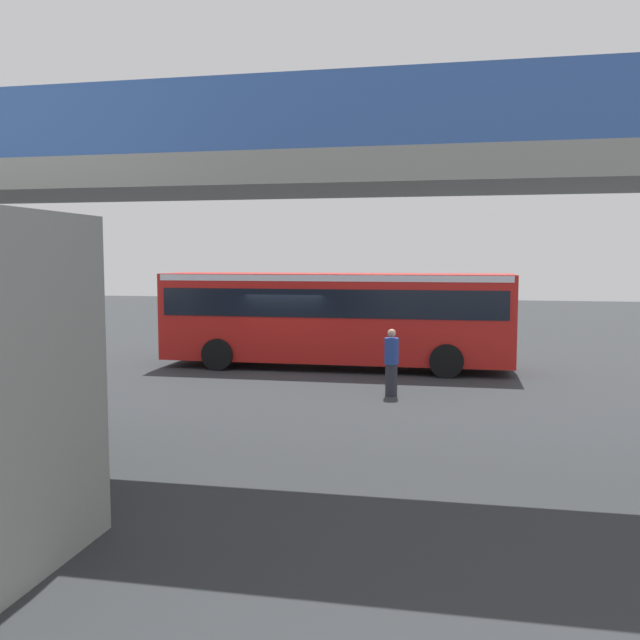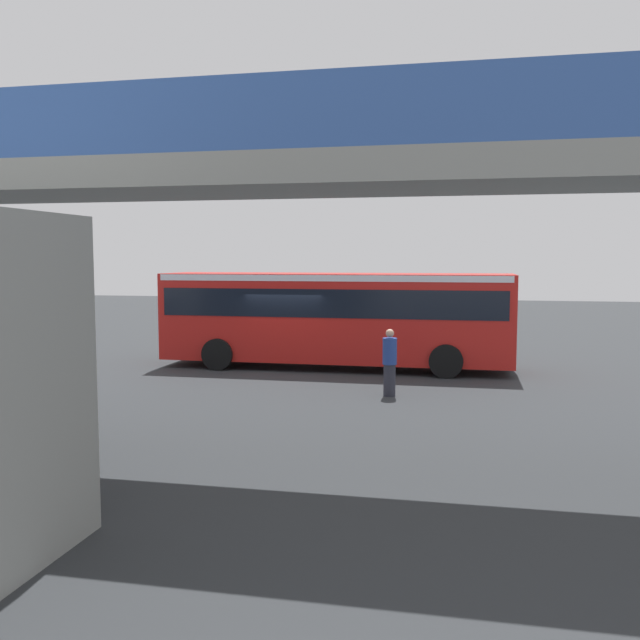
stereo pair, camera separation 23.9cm
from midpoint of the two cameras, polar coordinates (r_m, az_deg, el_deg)
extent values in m
plane|color=#2D3033|center=(23.00, -2.20, -4.03)|extent=(80.00, 80.00, 0.00)
cube|color=red|center=(22.97, 1.58, 0.28)|extent=(11.50, 2.55, 2.86)
cube|color=black|center=(22.93, 1.58, 1.57)|extent=(11.04, 2.59, 0.90)
cube|color=white|center=(22.90, 1.59, 3.56)|extent=(11.27, 2.58, 0.20)
cube|color=black|center=(24.64, -11.73, 1.31)|extent=(0.04, 2.24, 1.20)
cylinder|color=black|center=(22.84, -8.14, -2.82)|extent=(1.04, 0.30, 1.04)
cylinder|color=black|center=(25.23, -6.16, -2.05)|extent=(1.04, 0.30, 1.04)
cylinder|color=black|center=(21.48, 10.67, -3.36)|extent=(1.04, 0.30, 1.04)
cylinder|color=black|center=(24.00, 10.81, -2.47)|extent=(1.04, 0.30, 1.04)
cylinder|color=#2D2D38|center=(18.53, 6.12, -4.95)|extent=(0.32, 0.32, 0.85)
cylinder|color=navy|center=(18.41, 6.15, -2.57)|extent=(0.38, 0.38, 0.70)
sphere|color=tan|center=(18.35, 6.16, -1.09)|extent=(0.22, 0.22, 0.22)
cube|color=silver|center=(24.57, 8.18, -3.48)|extent=(2.00, 0.20, 0.01)
cube|color=silver|center=(25.14, -0.97, -3.23)|extent=(2.00, 0.20, 0.01)
cube|color=silver|center=(26.31, -9.50, -2.93)|extent=(2.00, 0.20, 0.01)
cube|color=gray|center=(12.59, -14.59, 11.08)|extent=(30.23, 2.60, 0.50)
cube|color=#3359A5|center=(13.81, -12.29, 13.92)|extent=(30.23, 0.08, 1.10)
cube|color=#3359A5|center=(11.61, -17.54, 15.52)|extent=(30.23, 0.08, 1.10)
camera|label=1|loc=(0.12, -89.70, 0.03)|focal=38.78mm
camera|label=2|loc=(0.12, 90.30, -0.03)|focal=38.78mm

